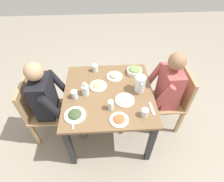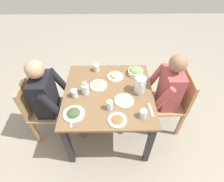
{
  "view_description": "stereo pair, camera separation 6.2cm",
  "coord_description": "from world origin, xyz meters",
  "px_view_note": "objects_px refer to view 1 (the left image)",
  "views": [
    {
      "loc": [
        1.4,
        -0.04,
        2.18
      ],
      "look_at": [
        -0.04,
        0.04,
        0.73
      ],
      "focal_mm": 28.69,
      "sensor_mm": 36.0,
      "label": 1
    },
    {
      "loc": [
        1.4,
        0.02,
        2.18
      ],
      "look_at": [
        -0.04,
        0.04,
        0.73
      ],
      "focal_mm": 28.69,
      "sensor_mm": 36.0,
      "label": 2
    }
  ],
  "objects_px": {
    "diner_near": "(54,100)",
    "water_glass_far_left": "(145,113)",
    "plate_yoghurt": "(125,100)",
    "water_glass_far_right": "(111,105)",
    "chair_far": "(174,99)",
    "diner_far": "(160,91)",
    "plate_fries": "(98,85)",
    "salad_bowl": "(134,71)",
    "chair_near": "(39,109)",
    "plate_rice_curry": "(119,119)",
    "water_glass_near_left": "(74,94)",
    "plate_beans": "(115,76)",
    "dining_table": "(109,99)",
    "oil_carafe": "(85,90)",
    "plate_dolmas": "(75,114)",
    "water_pitcher": "(140,84)",
    "water_glass_center": "(95,68)"
  },
  "relations": [
    {
      "from": "diner_far",
      "to": "dining_table",
      "type": "bearing_deg",
      "value": -82.53
    },
    {
      "from": "dining_table",
      "to": "plate_yoghurt",
      "type": "bearing_deg",
      "value": 52.44
    },
    {
      "from": "plate_beans",
      "to": "water_glass_center",
      "type": "distance_m",
      "value": 0.27
    },
    {
      "from": "plate_yoghurt",
      "to": "water_glass_far_left",
      "type": "xyz_separation_m",
      "value": [
        0.21,
        0.17,
        0.03
      ]
    },
    {
      "from": "chair_near",
      "to": "oil_carafe",
      "type": "relative_size",
      "value": 5.33
    },
    {
      "from": "chair_near",
      "to": "plate_yoghurt",
      "type": "xyz_separation_m",
      "value": [
        0.13,
        1.01,
        0.26
      ]
    },
    {
      "from": "chair_near",
      "to": "water_glass_far_left",
      "type": "height_order",
      "value": "chair_near"
    },
    {
      "from": "salad_bowl",
      "to": "dining_table",
      "type": "bearing_deg",
      "value": -46.45
    },
    {
      "from": "diner_near",
      "to": "water_glass_far_left",
      "type": "xyz_separation_m",
      "value": [
        0.34,
        0.98,
        0.14
      ]
    },
    {
      "from": "plate_beans",
      "to": "water_glass_far_right",
      "type": "xyz_separation_m",
      "value": [
        0.5,
        -0.07,
        0.04
      ]
    },
    {
      "from": "oil_carafe",
      "to": "water_glass_far_left",
      "type": "bearing_deg",
      "value": 60.93
    },
    {
      "from": "diner_far",
      "to": "plate_fries",
      "type": "relative_size",
      "value": 5.93
    },
    {
      "from": "plate_rice_curry",
      "to": "water_glass_near_left",
      "type": "xyz_separation_m",
      "value": [
        -0.33,
        -0.45,
        0.03
      ]
    },
    {
      "from": "water_glass_near_left",
      "to": "water_glass_far_left",
      "type": "xyz_separation_m",
      "value": [
        0.28,
        0.71,
        -0.0
      ]
    },
    {
      "from": "plate_fries",
      "to": "water_glass_far_left",
      "type": "relative_size",
      "value": 2.27
    },
    {
      "from": "chair_far",
      "to": "water_glass_far_left",
      "type": "relative_size",
      "value": 10.09
    },
    {
      "from": "chair_far",
      "to": "oil_carafe",
      "type": "bearing_deg",
      "value": -85.3
    },
    {
      "from": "plate_beans",
      "to": "water_glass_near_left",
      "type": "height_order",
      "value": "water_glass_near_left"
    },
    {
      "from": "plate_dolmas",
      "to": "diner_far",
      "type": "bearing_deg",
      "value": 111.47
    },
    {
      "from": "chair_near",
      "to": "salad_bowl",
      "type": "height_order",
      "value": "chair_near"
    },
    {
      "from": "water_glass_near_left",
      "to": "oil_carafe",
      "type": "height_order",
      "value": "oil_carafe"
    },
    {
      "from": "plate_yoghurt",
      "to": "plate_fries",
      "type": "relative_size",
      "value": 1.05
    },
    {
      "from": "dining_table",
      "to": "water_pitcher",
      "type": "bearing_deg",
      "value": 93.29
    },
    {
      "from": "water_glass_center",
      "to": "oil_carafe",
      "type": "distance_m",
      "value": 0.41
    },
    {
      "from": "diner_far",
      "to": "water_glass_far_right",
      "type": "height_order",
      "value": "diner_far"
    },
    {
      "from": "water_glass_far_right",
      "to": "plate_dolmas",
      "type": "bearing_deg",
      "value": -79.26
    },
    {
      "from": "diner_far",
      "to": "water_glass_far_right",
      "type": "distance_m",
      "value": 0.71
    },
    {
      "from": "plate_dolmas",
      "to": "water_glass_far_right",
      "type": "xyz_separation_m",
      "value": [
        -0.07,
        0.36,
        0.04
      ]
    },
    {
      "from": "chair_far",
      "to": "diner_near",
      "type": "height_order",
      "value": "diner_near"
    },
    {
      "from": "plate_beans",
      "to": "plate_yoghurt",
      "type": "height_order",
      "value": "plate_beans"
    },
    {
      "from": "chair_far",
      "to": "water_pitcher",
      "type": "relative_size",
      "value": 4.62
    },
    {
      "from": "water_pitcher",
      "to": "salad_bowl",
      "type": "bearing_deg",
      "value": -177.41
    },
    {
      "from": "plate_beans",
      "to": "plate_rice_curry",
      "type": "relative_size",
      "value": 1.03
    },
    {
      "from": "diner_far",
      "to": "plate_dolmas",
      "type": "height_order",
      "value": "diner_far"
    },
    {
      "from": "diner_far",
      "to": "plate_rice_curry",
      "type": "bearing_deg",
      "value": -49.5
    },
    {
      "from": "water_glass_far_right",
      "to": "water_glass_far_left",
      "type": "bearing_deg",
      "value": 72.3
    },
    {
      "from": "plate_beans",
      "to": "plate_yoghurt",
      "type": "bearing_deg",
      "value": 11.84
    },
    {
      "from": "diner_near",
      "to": "water_glass_near_left",
      "type": "height_order",
      "value": "diner_near"
    },
    {
      "from": "water_pitcher",
      "to": "plate_fries",
      "type": "xyz_separation_m",
      "value": [
        -0.09,
        -0.47,
        -0.08
      ]
    },
    {
      "from": "water_glass_far_right",
      "to": "oil_carafe",
      "type": "relative_size",
      "value": 0.66
    },
    {
      "from": "water_pitcher",
      "to": "water_glass_far_right",
      "type": "height_order",
      "value": "water_pitcher"
    },
    {
      "from": "chair_near",
      "to": "plate_beans",
      "type": "xyz_separation_m",
      "value": [
        -0.26,
        0.92,
        0.26
      ]
    },
    {
      "from": "water_pitcher",
      "to": "plate_fries",
      "type": "height_order",
      "value": "water_pitcher"
    },
    {
      "from": "plate_yoghurt",
      "to": "water_glass_far_right",
      "type": "relative_size",
      "value": 1.91
    },
    {
      "from": "dining_table",
      "to": "plate_yoghurt",
      "type": "xyz_separation_m",
      "value": [
        0.13,
        0.17,
        0.12
      ]
    },
    {
      "from": "diner_near",
      "to": "plate_rice_curry",
      "type": "xyz_separation_m",
      "value": [
        0.39,
        0.72,
        0.11
      ]
    },
    {
      "from": "water_pitcher",
      "to": "water_glass_near_left",
      "type": "xyz_separation_m",
      "value": [
        0.07,
        -0.72,
        -0.05
      ]
    },
    {
      "from": "diner_near",
      "to": "salad_bowl",
      "type": "relative_size",
      "value": 6.39
    },
    {
      "from": "plate_dolmas",
      "to": "plate_fries",
      "type": "relative_size",
      "value": 1.09
    },
    {
      "from": "dining_table",
      "to": "water_pitcher",
      "type": "height_order",
      "value": "water_pitcher"
    }
  ]
}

